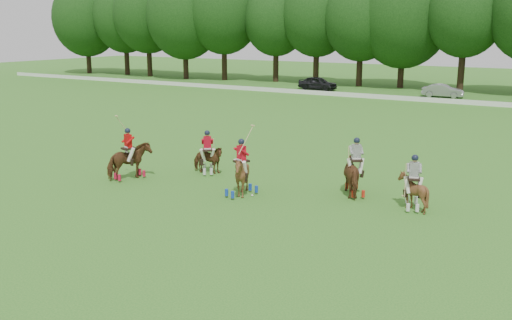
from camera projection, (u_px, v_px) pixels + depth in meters
The scene contains 11 objects.
ground at pixel (177, 216), 20.95m from camera, with size 180.00×180.00×0.00m, color #26681D.
tree_line at pixel (469, 13), 59.04m from camera, with size 117.98×14.32×14.75m.
boundary_rail at pixel (436, 100), 52.60m from camera, with size 120.00×0.10×0.44m, color white.
car_left at pixel (318, 83), 63.36m from camera, with size 1.75×4.35×1.48m, color black.
car_mid at pixel (443, 91), 56.53m from camera, with size 1.38×3.96×1.31m, color #939498.
polo_red_a at pixel (129, 161), 25.87m from camera, with size 1.52×2.17×2.92m.
polo_red_b at pixel (208, 159), 26.93m from camera, with size 1.75×1.71×2.08m.
polo_red_c at pixel (242, 175), 23.31m from camera, with size 1.80×1.91×2.94m.
polo_stripe_a at pixel (355, 174), 23.48m from camera, with size 1.90×2.21×2.41m.
polo_stripe_b at pixel (413, 190), 21.62m from camera, with size 1.47×1.56×2.13m.
polo_ball at pixel (252, 195), 23.41m from camera, with size 0.09×0.09×0.09m, color white.
Camera 1 is at (12.78, -15.57, 6.78)m, focal length 40.00 mm.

